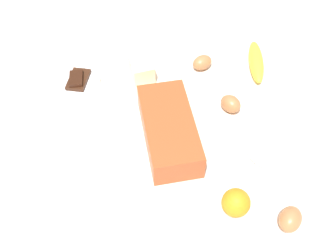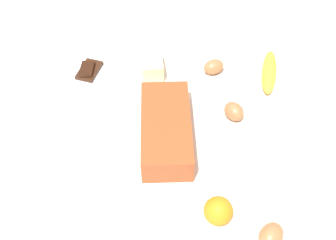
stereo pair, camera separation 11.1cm
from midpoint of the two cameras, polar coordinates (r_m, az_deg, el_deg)
ground_plane at (r=1.15m, az=2.76°, el=-1.76°), size 2.40×2.40×0.02m
loaf_pan at (r=1.09m, az=2.40°, el=-1.42°), size 0.30×0.18×0.08m
flour_bowl at (r=1.08m, az=15.68°, el=-6.37°), size 0.14×0.14×0.07m
banana at (r=1.32m, az=16.25°, el=6.34°), size 0.19×0.05×0.04m
orange_fruit at (r=0.98m, az=10.31°, el=-12.54°), size 0.07×0.07×0.07m
butter_block at (r=1.27m, az=0.25°, el=7.31°), size 0.10×0.09×0.06m
egg_near_butter at (r=1.18m, az=11.83°, el=1.02°), size 0.08×0.08×0.05m
egg_beside_bowl at (r=0.99m, az=17.38°, el=-15.30°), size 0.08×0.08×0.05m
egg_loose at (r=1.30m, az=8.83°, el=7.18°), size 0.07×0.08×0.05m
chocolate_plate at (r=1.30m, az=-8.45°, el=6.49°), size 0.13×0.13×0.03m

